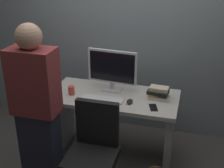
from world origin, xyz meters
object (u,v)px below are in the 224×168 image
object	(u,v)px
mouse	(130,101)
office_chair	(93,158)
person_at_desk	(37,113)
book_stack	(159,93)
desk	(113,115)
keyboard	(102,99)
cup_near_keyboard	(71,90)
cell_phone	(153,108)
monitor	(112,68)

from	to	relation	value
mouse	office_chair	bearing A→B (deg)	-111.67
person_at_desk	book_stack	bearing A→B (deg)	37.35
desk	keyboard	bearing A→B (deg)	-117.64
desk	mouse	distance (m)	0.35
cup_near_keyboard	cell_phone	world-z (taller)	cup_near_keyboard
desk	book_stack	bearing A→B (deg)	6.31
cell_phone	cup_near_keyboard	bearing A→B (deg)	158.90
desk	office_chair	bearing A→B (deg)	-90.44
desk	person_at_desk	world-z (taller)	person_at_desk
keyboard	desk	bearing A→B (deg)	61.07
office_chair	keyboard	bearing A→B (deg)	97.74
cup_near_keyboard	desk	bearing A→B (deg)	13.19
cup_near_keyboard	mouse	bearing A→B (deg)	-2.55
person_at_desk	monitor	xyz separation A→B (m)	(0.46, 0.80, 0.17)
mouse	cup_near_keyboard	size ratio (longest dim) A/B	1.06
mouse	book_stack	distance (m)	0.32
keyboard	cup_near_keyboard	distance (m)	0.36
book_stack	mouse	bearing A→B (deg)	-145.41
desk	mouse	xyz separation A→B (m)	(0.21, -0.13, 0.26)
monitor	mouse	distance (m)	0.42
office_chair	desk	bearing A→B (deg)	89.56
mouse	cell_phone	xyz separation A→B (m)	(0.24, -0.04, -0.01)
desk	cup_near_keyboard	world-z (taller)	cup_near_keyboard
keyboard	book_stack	distance (m)	0.58
keyboard	cup_near_keyboard	world-z (taller)	cup_near_keyboard
monitor	office_chair	bearing A→B (deg)	-87.14
book_stack	cell_phone	xyz separation A→B (m)	(-0.02, -0.22, -0.06)
person_at_desk	keyboard	distance (m)	0.70
office_chair	mouse	world-z (taller)	office_chair
monitor	keyboard	world-z (taller)	monitor
office_chair	cell_phone	world-z (taller)	office_chair
monitor	keyboard	distance (m)	0.36
office_chair	cell_phone	distance (m)	0.75
keyboard	cell_phone	xyz separation A→B (m)	(0.52, -0.03, -0.01)
mouse	keyboard	bearing A→B (deg)	-177.09
book_stack	keyboard	bearing A→B (deg)	-160.23
keyboard	cell_phone	size ratio (longest dim) A/B	2.99
monitor	cell_phone	distance (m)	0.62
cup_near_keyboard	keyboard	bearing A→B (deg)	-6.83
desk	cell_phone	xyz separation A→B (m)	(0.45, -0.17, 0.24)
cup_near_keyboard	book_stack	xyz separation A→B (m)	(0.90, 0.15, 0.02)
book_stack	office_chair	bearing A→B (deg)	-123.64
cell_phone	keyboard	bearing A→B (deg)	160.56
mouse	cup_near_keyboard	world-z (taller)	cup_near_keyboard
person_at_desk	cup_near_keyboard	size ratio (longest dim) A/B	17.37
monitor	cell_phone	bearing A→B (deg)	-29.56
cup_near_keyboard	office_chair	bearing A→B (deg)	-52.67
monitor	cup_near_keyboard	xyz separation A→B (m)	(-0.39, -0.21, -0.21)
person_at_desk	book_stack	distance (m)	1.23
desk	book_stack	size ratio (longest dim) A/B	5.83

